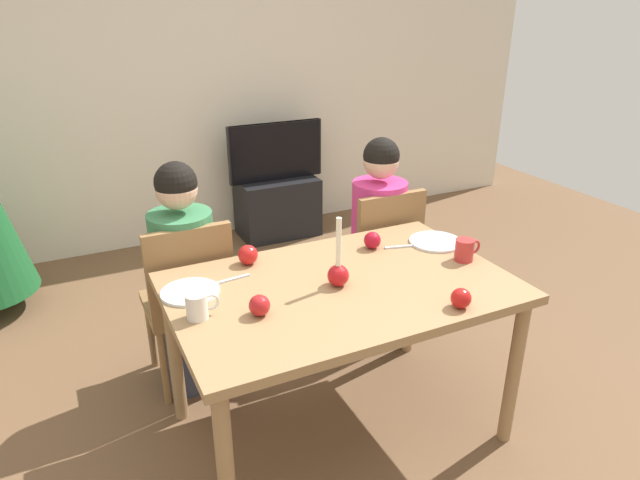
{
  "coord_description": "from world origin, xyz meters",
  "views": [
    {
      "loc": [
        -0.98,
        -1.81,
        1.84
      ],
      "look_at": [
        0.0,
        0.2,
        0.87
      ],
      "focal_mm": 31.53,
      "sensor_mm": 36.0,
      "label": 1
    }
  ],
  "objects": [
    {
      "name": "ground_plane",
      "position": [
        0.0,
        0.0,
        0.0
      ],
      "size": [
        7.68,
        7.68,
        0.0
      ],
      "primitive_type": "plane",
      "color": "brown"
    },
    {
      "name": "back_wall",
      "position": [
        0.0,
        2.6,
        1.3
      ],
      "size": [
        6.4,
        0.1,
        2.6
      ],
      "primitive_type": "cube",
      "color": "beige",
      "rests_on": "ground"
    },
    {
      "name": "dining_table",
      "position": [
        0.0,
        0.0,
        0.67
      ],
      "size": [
        1.4,
        0.9,
        0.75
      ],
      "color": "#99754C",
      "rests_on": "ground"
    },
    {
      "name": "chair_left",
      "position": [
        -0.51,
        0.61,
        0.51
      ],
      "size": [
        0.4,
        0.4,
        0.9
      ],
      "color": "olive",
      "rests_on": "ground"
    },
    {
      "name": "chair_right",
      "position": [
        0.57,
        0.61,
        0.51
      ],
      "size": [
        0.4,
        0.4,
        0.9
      ],
      "color": "olive",
      "rests_on": "ground"
    },
    {
      "name": "person_left_child",
      "position": [
        -0.51,
        0.64,
        0.57
      ],
      "size": [
        0.3,
        0.3,
        1.17
      ],
      "color": "#33384C",
      "rests_on": "ground"
    },
    {
      "name": "person_right_child",
      "position": [
        0.57,
        0.64,
        0.57
      ],
      "size": [
        0.3,
        0.3,
        1.17
      ],
      "color": "#33384C",
      "rests_on": "ground"
    },
    {
      "name": "tv_stand",
      "position": [
        0.63,
        2.3,
        0.24
      ],
      "size": [
        0.64,
        0.4,
        0.48
      ],
      "primitive_type": "cube",
      "color": "black",
      "rests_on": "ground"
    },
    {
      "name": "tv",
      "position": [
        0.63,
        2.3,
        0.71
      ],
      "size": [
        0.79,
        0.05,
        0.46
      ],
      "color": "black",
      "rests_on": "tv_stand"
    },
    {
      "name": "candle_centerpiece",
      "position": [
        -0.02,
        -0.01,
        0.81
      ],
      "size": [
        0.09,
        0.09,
        0.3
      ],
      "color": "red",
      "rests_on": "dining_table"
    },
    {
      "name": "plate_left",
      "position": [
        -0.58,
        0.19,
        0.76
      ],
      "size": [
        0.23,
        0.23,
        0.01
      ],
      "primitive_type": "cylinder",
      "color": "silver",
      "rests_on": "dining_table"
    },
    {
      "name": "plate_right",
      "position": [
        0.61,
        0.18,
        0.76
      ],
      "size": [
        0.25,
        0.25,
        0.01
      ],
      "primitive_type": "cylinder",
      "color": "silver",
      "rests_on": "dining_table"
    },
    {
      "name": "mug_left",
      "position": [
        -0.6,
        -0.01,
        0.8
      ],
      "size": [
        0.13,
        0.08,
        0.1
      ],
      "color": "silver",
      "rests_on": "dining_table"
    },
    {
      "name": "mug_right",
      "position": [
        0.61,
        -0.04,
        0.8
      ],
      "size": [
        0.13,
        0.08,
        0.1
      ],
      "color": "#B72D2D",
      "rests_on": "dining_table"
    },
    {
      "name": "fork_left",
      "position": [
        -0.41,
        0.23,
        0.75
      ],
      "size": [
        0.18,
        0.03,
        0.01
      ],
      "primitive_type": "cube",
      "rotation": [
        0.0,
        0.0,
        0.11
      ],
      "color": "silver",
      "rests_on": "dining_table"
    },
    {
      "name": "fork_right",
      "position": [
        0.44,
        0.2,
        0.75
      ],
      "size": [
        0.18,
        0.06,
        0.01
      ],
      "primitive_type": "cube",
      "rotation": [
        0.0,
        0.0,
        -0.25
      ],
      "color": "silver",
      "rests_on": "dining_table"
    },
    {
      "name": "apple_near_candle",
      "position": [
        0.32,
        -0.37,
        0.79
      ],
      "size": [
        0.08,
        0.08,
        0.08
      ],
      "primitive_type": "sphere",
      "color": "red",
      "rests_on": "dining_table"
    },
    {
      "name": "apple_by_left_plate",
      "position": [
        0.3,
        0.26,
        0.79
      ],
      "size": [
        0.08,
        0.08,
        0.08
      ],
      "primitive_type": "sphere",
      "color": "#AB0F21",
      "rests_on": "dining_table"
    },
    {
      "name": "apple_by_right_mug",
      "position": [
        -0.28,
        0.35,
        0.79
      ],
      "size": [
        0.09,
        0.09,
        0.09
      ],
      "primitive_type": "sphere",
      "color": "red",
      "rests_on": "dining_table"
    },
    {
      "name": "apple_far_edge",
      "position": [
        -0.39,
        -0.09,
        0.79
      ],
      "size": [
        0.08,
        0.08,
        0.08
      ],
      "primitive_type": "sphere",
      "color": "#B11B1D",
      "rests_on": "dining_table"
    }
  ]
}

